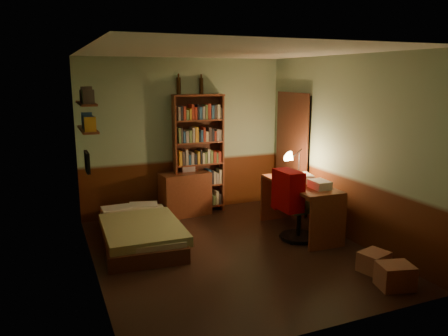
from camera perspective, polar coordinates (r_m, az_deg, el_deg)
name	(u,v)px	position (r m, az deg, el deg)	size (l,w,h in m)	color
floor	(231,252)	(5.96, 0.95, -10.97)	(3.50, 4.00, 0.02)	black
ceiling	(232,51)	(5.49, 1.04, 15.07)	(3.50, 4.00, 0.02)	silver
wall_back	(184,137)	(7.44, -5.26, 4.12)	(3.50, 0.02, 2.60)	gray
wall_left	(89,168)	(5.14, -17.27, 0.06)	(0.02, 4.00, 2.60)	gray
wall_right	(344,148)	(6.48, 15.40, 2.56)	(0.02, 4.00, 2.60)	gray
wall_front	(325,196)	(3.87, 13.07, -3.54)	(3.50, 0.02, 2.60)	gray
doorway	(293,154)	(7.56, 8.99, 1.84)	(0.06, 0.90, 2.00)	black
door_trim	(291,154)	(7.54, 8.76, 1.82)	(0.02, 0.98, 2.08)	#3D1E12
bed	(140,224)	(6.29, -10.96, -7.18)	(0.98, 1.84, 0.55)	#687E4E
dresser	(185,194)	(7.38, -5.09, -3.39)	(0.82, 0.41, 0.72)	#5D2B18
mini_stereo	(187,167)	(7.42, -4.82, 0.07)	(0.23, 0.17, 0.12)	#B2B2B7
bookshelf	(199,154)	(7.40, -3.33, 1.79)	(0.86, 0.27, 2.01)	#5D2B18
bottle_left	(179,86)	(7.30, -5.94, 10.63)	(0.07, 0.07, 0.27)	black
bottle_right	(201,86)	(7.42, -2.98, 10.66)	(0.07, 0.07, 0.26)	black
desk	(300,208)	(6.62, 9.87, -5.15)	(0.59, 1.43, 0.77)	#5D2B18
paper_stack	(303,178)	(6.56, 10.33, -1.30)	(0.22, 0.31, 0.12)	silver
desk_lamp	(299,158)	(7.01, 9.80, 1.28)	(0.16, 0.16, 0.53)	black
office_chair	(299,210)	(6.34, 9.81, -5.40)	(0.44, 0.39, 0.88)	#31583C
red_jacket	(295,164)	(5.89, 9.26, 0.49)	(0.26, 0.47, 0.56)	#AB0508
wall_shelf_lower	(88,130)	(6.19, -17.37, 4.82)	(0.20, 0.90, 0.03)	#5D2B18
wall_shelf_upper	(86,103)	(6.16, -17.57, 8.05)	(0.20, 0.90, 0.03)	#5D2B18
framed_picture	(87,162)	(5.74, -17.45, 0.75)	(0.04, 0.32, 0.26)	black
cardboard_box_a	(395,276)	(5.33, 21.44, -13.00)	(0.37, 0.29, 0.28)	#915B44
cardboard_box_b	(374,262)	(5.67, 18.98, -11.48)	(0.34, 0.28, 0.24)	#915B44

